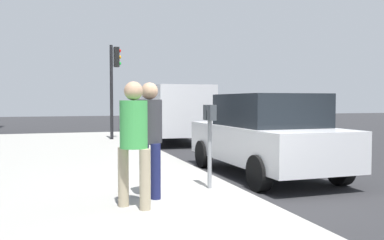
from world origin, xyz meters
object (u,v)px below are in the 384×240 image
Objects in this scene: pedestrian_bystander at (134,134)px; parked_van_far at (172,110)px; traffic_signal at (114,76)px; parking_meter at (210,128)px; parked_sedan_near at (265,135)px; pedestrian_at_meter at (150,130)px.

pedestrian_bystander is 10.83m from parked_van_far.
traffic_signal is (0.28, 2.20, 1.32)m from parked_van_far.
parked_sedan_near is (1.53, -1.84, -0.27)m from parking_meter.
traffic_signal is (9.98, -0.73, 1.39)m from pedestrian_at_meter.
traffic_signal is (8.15, 2.20, 1.68)m from parked_sedan_near.
parked_van_far is (9.71, -2.93, 0.07)m from pedestrian_at_meter.
parking_meter is 0.39× the size of traffic_signal.
parking_meter is at bearing -8.90° from pedestrian_bystander.
parked_sedan_near is 1.23× the size of traffic_signal.
pedestrian_bystander reaches higher than parked_sedan_near.
pedestrian_bystander is 0.33× the size of parked_van_far.
pedestrian_bystander is at bearing 126.67° from parked_sedan_near.
parked_sedan_near is at bearing -164.87° from traffic_signal.
traffic_signal is at bearing 2.13° from parking_meter.
parking_meter is at bearing 129.71° from parked_sedan_near.
parked_van_far is at bearing -97.15° from traffic_signal.
pedestrian_at_meter reaches higher than parked_sedan_near.
traffic_signal is (9.68, 0.36, 1.41)m from parking_meter.
pedestrian_at_meter is 0.33× the size of parked_van_far.
pedestrian_at_meter is 1.01× the size of pedestrian_bystander.
parked_sedan_near is 8.61m from traffic_signal.
parked_sedan_near is 0.85× the size of parked_van_far.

